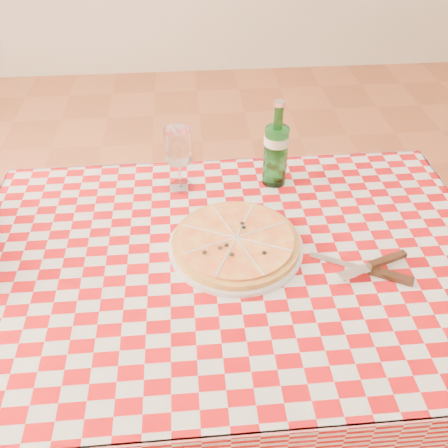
% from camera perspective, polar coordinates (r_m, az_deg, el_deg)
% --- Properties ---
extents(dining_table, '(1.20, 0.80, 0.75)m').
position_cam_1_polar(dining_table, '(1.29, 1.12, -7.07)').
color(dining_table, brown).
rests_on(dining_table, ground).
extents(tablecloth, '(1.30, 0.90, 0.01)m').
position_cam_1_polar(tablecloth, '(1.23, 1.18, -4.03)').
color(tablecloth, '#A70A0E').
rests_on(tablecloth, dining_table).
extents(pizza_plate, '(0.45, 0.45, 0.04)m').
position_cam_1_polar(pizza_plate, '(1.24, 1.36, -2.02)').
color(pizza_plate, '#C18840').
rests_on(pizza_plate, tablecloth).
extents(water_bottle, '(0.08, 0.08, 0.26)m').
position_cam_1_polar(water_bottle, '(1.42, 6.01, 9.11)').
color(water_bottle, '#196624').
rests_on(water_bottle, tablecloth).
extents(wine_glass, '(0.10, 0.10, 0.19)m').
position_cam_1_polar(wine_glass, '(1.41, -5.14, 7.36)').
color(wine_glass, silver).
rests_on(wine_glass, tablecloth).
extents(cutlery, '(0.27, 0.22, 0.03)m').
position_cam_1_polar(cutlery, '(1.23, 16.24, -4.78)').
color(cutlery, silver).
rests_on(cutlery, tablecloth).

